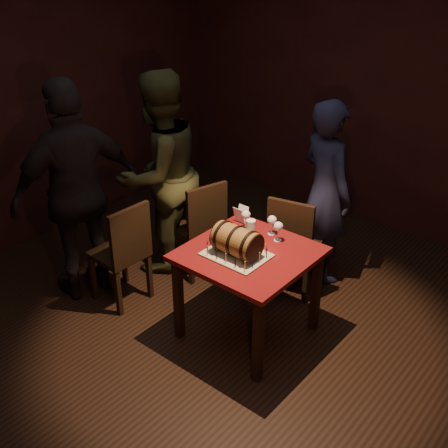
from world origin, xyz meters
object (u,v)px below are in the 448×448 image
(wine_glass_left, at_px, (246,215))
(wine_glass_mid, at_px, (272,221))
(pub_table, at_px, (249,264))
(pint_of_ale, at_px, (251,229))
(barrel_cake, at_px, (237,241))
(chair_left_rear, at_px, (201,224))
(person_back, at_px, (326,193))
(person_left_rear, at_px, (160,174))
(person_left_front, at_px, (78,192))
(chair_back, at_px, (293,241))
(wine_glass_right, at_px, (278,227))
(chair_left_front, at_px, (124,249))

(wine_glass_left, relative_size, wine_glass_mid, 1.00)
(pub_table, xyz_separation_m, wine_glass_mid, (-0.03, 0.33, 0.23))
(pub_table, xyz_separation_m, pint_of_ale, (-0.12, 0.18, 0.18))
(barrel_cake, bearing_deg, chair_left_rear, 147.64)
(pint_of_ale, distance_m, chair_left_rear, 0.82)
(person_back, height_order, person_left_rear, person_left_rear)
(person_back, bearing_deg, wine_glass_left, 98.36)
(chair_left_rear, bearing_deg, person_left_front, -126.85)
(pub_table, bearing_deg, chair_back, 93.93)
(wine_glass_left, bearing_deg, pint_of_ale, -37.11)
(wine_glass_mid, xyz_separation_m, wine_glass_right, (0.10, -0.05, 0.00))
(pub_table, relative_size, person_back, 0.54)
(wine_glass_left, xyz_separation_m, chair_back, (0.19, 0.42, -0.35))
(person_left_rear, bearing_deg, chair_left_front, 20.84)
(pint_of_ale, bearing_deg, wine_glass_left, 142.89)
(pub_table, distance_m, wine_glass_left, 0.42)
(chair_back, height_order, person_back, person_back)
(wine_glass_left, relative_size, chair_back, 0.17)
(pub_table, relative_size, chair_left_front, 0.97)
(wine_glass_mid, xyz_separation_m, person_back, (0.01, 0.78, -0.04))
(chair_back, distance_m, chair_left_rear, 0.84)
(person_left_rear, bearing_deg, wine_glass_left, 89.77)
(chair_back, relative_size, person_left_rear, 0.50)
(wine_glass_left, height_order, chair_back, chair_back)
(wine_glass_mid, distance_m, chair_left_rear, 0.89)
(wine_glass_mid, relative_size, person_left_rear, 0.09)
(pint_of_ale, bearing_deg, wine_glass_mid, 57.63)
(wine_glass_mid, xyz_separation_m, chair_left_rear, (-0.82, 0.08, -0.34))
(barrel_cake, distance_m, chair_left_front, 1.09)
(wine_glass_mid, distance_m, wine_glass_right, 0.11)
(pub_table, xyz_separation_m, wine_glass_left, (-0.24, 0.27, 0.23))
(chair_back, relative_size, chair_left_front, 1.00)
(wine_glass_left, height_order, chair_left_front, chair_left_front)
(pint_of_ale, relative_size, person_back, 0.09)
(wine_glass_right, bearing_deg, chair_left_rear, 171.37)
(wine_glass_right, height_order, person_back, person_back)
(chair_back, height_order, person_left_rear, person_left_rear)
(pub_table, bearing_deg, chair_left_rear, 154.09)
(wine_glass_mid, bearing_deg, barrel_cake, -91.52)
(wine_glass_left, relative_size, chair_left_front, 0.17)
(wine_glass_mid, relative_size, person_back, 0.10)
(wine_glass_right, height_order, chair_left_rear, chair_left_rear)
(person_back, distance_m, person_left_rear, 1.47)
(pub_table, distance_m, person_left_rear, 1.32)
(wine_glass_mid, xyz_separation_m, chair_back, (-0.02, 0.36, -0.34))
(barrel_cake, relative_size, wine_glass_left, 2.46)
(pub_table, height_order, person_back, person_back)
(chair_left_front, distance_m, person_back, 1.79)
(pub_table, relative_size, person_left_rear, 0.49)
(wine_glass_right, height_order, person_left_front, person_left_front)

